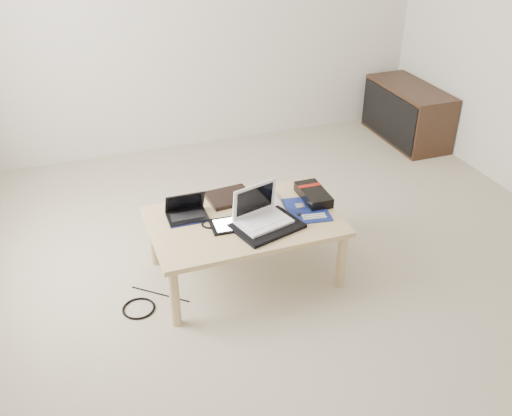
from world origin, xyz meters
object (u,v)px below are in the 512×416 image
object	(u,v)px
media_cabinet	(407,113)
netbook	(187,212)
coffee_table	(244,226)
gpu_box	(313,195)
white_laptop	(260,214)

from	to	relation	value
media_cabinet	netbook	xyz separation A→B (m)	(-2.37, -1.31, 0.18)
coffee_table	gpu_box	distance (m)	0.49
coffee_table	white_laptop	distance (m)	0.15
coffee_table	white_laptop	size ratio (longest dim) A/B	3.26
coffee_table	gpu_box	xyz separation A→B (m)	(0.48, 0.08, 0.08)
media_cabinet	white_laptop	xyz separation A→B (m)	(-1.98, -1.53, 0.21)
netbook	white_laptop	size ratio (longest dim) A/B	0.70
coffee_table	media_cabinet	size ratio (longest dim) A/B	1.22
coffee_table	gpu_box	world-z (taller)	gpu_box
coffee_table	media_cabinet	xyz separation A→B (m)	(2.06, 1.46, -0.10)
netbook	gpu_box	distance (m)	0.79
netbook	white_laptop	world-z (taller)	white_laptop
coffee_table	media_cabinet	distance (m)	2.52
coffee_table	netbook	size ratio (longest dim) A/B	4.63
gpu_box	white_laptop	bearing A→B (deg)	-159.15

